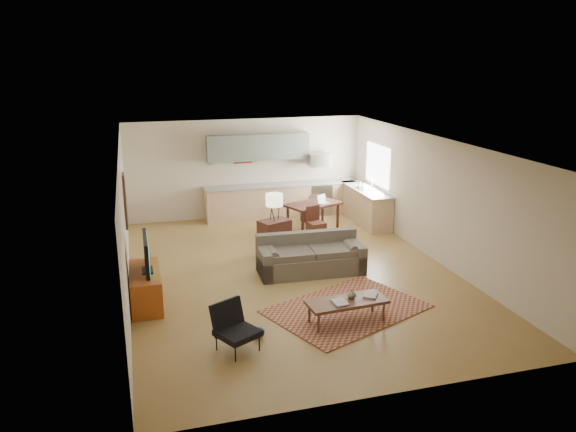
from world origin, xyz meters
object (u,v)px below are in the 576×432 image
object	(u,v)px
coffee_table	(347,311)
dining_table	(313,216)
sofa	(311,254)
armchair	(237,329)
tv_credenza	(146,288)
console_table	(274,237)

from	to	relation	value
coffee_table	dining_table	world-z (taller)	dining_table
sofa	dining_table	bearing A→B (deg)	73.33
coffee_table	armchair	world-z (taller)	armchair
armchair	tv_credenza	world-z (taller)	armchair
tv_credenza	coffee_table	bearing A→B (deg)	-27.46
console_table	dining_table	xyz separation A→B (m)	(1.41, 1.48, -0.04)
tv_credenza	console_table	xyz separation A→B (m)	(2.92, 1.99, 0.07)
coffee_table	console_table	distance (m)	3.69
armchair	console_table	bearing A→B (deg)	40.28
coffee_table	tv_credenza	bearing A→B (deg)	147.96
tv_credenza	dining_table	bearing A→B (deg)	38.78
armchair	coffee_table	bearing A→B (deg)	-15.68
coffee_table	dining_table	size ratio (longest dim) A/B	0.99
armchair	tv_credenza	size ratio (longest dim) A/B	0.53
coffee_table	console_table	size ratio (longest dim) A/B	1.75
sofa	tv_credenza	xyz separation A→B (m)	(-3.35, -0.65, -0.07)
sofa	coffee_table	bearing A→B (deg)	-90.53
armchair	dining_table	xyz separation A→B (m)	(3.05, 5.58, -0.02)
tv_credenza	armchair	bearing A→B (deg)	-58.57
coffee_table	armchair	xyz separation A→B (m)	(-1.94, -0.42, 0.16)
tv_credenza	dining_table	xyz separation A→B (m)	(4.33, 3.48, 0.03)
coffee_table	tv_credenza	distance (m)	3.64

